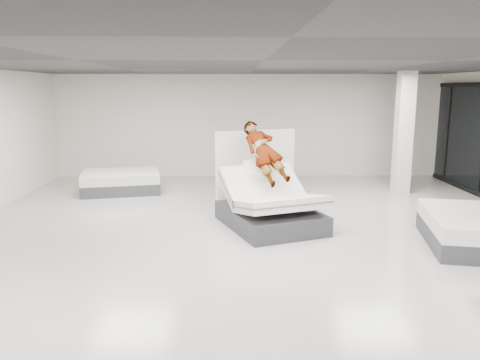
{
  "coord_description": "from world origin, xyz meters",
  "views": [
    {
      "loc": [
        -0.53,
        -7.74,
        2.76
      ],
      "look_at": [
        -0.37,
        1.21,
        1.0
      ],
      "focal_mm": 35.0,
      "sensor_mm": 36.0,
      "label": 1
    }
  ],
  "objects": [
    {
      "name": "flat_bed_left_far",
      "position": [
        -3.54,
        4.73,
        0.28
      ],
      "size": [
        2.28,
        1.9,
        0.55
      ],
      "color": "#38383D",
      "rests_on": "floor"
    },
    {
      "name": "flat_bed_right_far",
      "position": [
        3.79,
        0.14,
        0.29
      ],
      "size": [
        2.0,
        2.41,
        0.59
      ],
      "color": "#38383D",
      "rests_on": "floor"
    },
    {
      "name": "hero_bed",
      "position": [
        0.24,
        1.37,
        0.41
      ],
      "size": [
        2.27,
        2.58,
        1.29
      ],
      "color": "#38383D",
      "rests_on": "floor"
    },
    {
      "name": "column",
      "position": [
        4.0,
        4.5,
        1.6
      ],
      "size": [
        0.4,
        0.4,
        3.2
      ],
      "primitive_type": "cube",
      "color": "silver",
      "rests_on": "floor"
    },
    {
      "name": "room",
      "position": [
        0.0,
        0.0,
        1.6
      ],
      "size": [
        14.0,
        14.04,
        3.2
      ],
      "color": "beige",
      "rests_on": "ground"
    },
    {
      "name": "divider_panel",
      "position": [
        0.03,
        2.98,
        0.91
      ],
      "size": [
        1.87,
        0.9,
        1.82
      ],
      "primitive_type": "cube",
      "rotation": [
        0.0,
        0.0,
        0.42
      ],
      "color": "white",
      "rests_on": "floor"
    },
    {
      "name": "person",
      "position": [
        0.13,
        1.66,
        1.29
      ],
      "size": [
        1.09,
        1.57,
        1.51
      ],
      "primitive_type": "imported",
      "rotation": [
        0.75,
        0.0,
        0.36
      ],
      "color": "slate",
      "rests_on": "hero_bed"
    },
    {
      "name": "remote",
      "position": [
        0.46,
        1.41,
        1.09
      ],
      "size": [
        0.1,
        0.15,
        0.08
      ],
      "primitive_type": "cube",
      "rotation": [
        0.35,
        0.0,
        0.36
      ],
      "color": "black",
      "rests_on": "person"
    }
  ]
}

